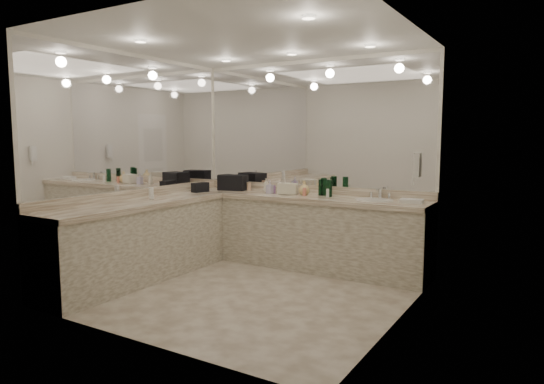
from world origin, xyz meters
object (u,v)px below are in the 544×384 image
Objects in this scene: cream_cosmetic_case at (288,189)px; soap_bottle_a at (266,185)px; black_toiletry_bag at (233,182)px; hand_towel at (412,201)px; sink at (374,201)px; wall_phone at (417,165)px; soap_bottle_b at (270,187)px; soap_bottle_c at (304,188)px.

soap_bottle_a reaches higher than cream_cosmetic_case.
black_toiletry_bag is 2.45m from hand_towel.
sink is 0.43m from hand_towel.
wall_phone reaches higher than hand_towel.
soap_bottle_b is at bearing 169.00° from cream_cosmetic_case.
soap_bottle_b is at bearing -177.97° from sink.
hand_towel reaches higher than sink.
black_toiletry_bag is (-2.63, 0.55, -0.34)m from wall_phone.
hand_towel is 1.33× the size of soap_bottle_a.
soap_bottle_c is (-0.92, 0.04, 0.10)m from sink.
cream_cosmetic_case is 0.25m from soap_bottle_b.
cream_cosmetic_case is at bearing 164.54° from wall_phone.
soap_bottle_a is 1.10× the size of soap_bottle_b.
sink is 2.03m from black_toiletry_bag.
soap_bottle_c reaches higher than cream_cosmetic_case.
hand_towel is (-0.18, 0.51, -0.43)m from wall_phone.
soap_bottle_a reaches higher than sink.
black_toiletry_bag is (-2.02, 0.05, 0.11)m from sink.
soap_bottle_a is (-1.92, 0.05, 0.07)m from hand_towel.
wall_phone is at bearing -19.41° from soap_bottle_c.
soap_bottle_c is at bearing 10.91° from soap_bottle_b.
soap_bottle_a is at bearing 0.97° from black_toiletry_bag.
wall_phone reaches higher than soap_bottle_c.
sink is 1.83× the size of hand_towel.
soap_bottle_c is (1.10, -0.01, -0.02)m from black_toiletry_bag.
black_toiletry_bag is at bearing 168.23° from wall_phone.
soap_bottle_b reaches higher than cream_cosmetic_case.
sink is 0.93m from soap_bottle_c.
sink is 2.67× the size of soap_bottle_b.
hand_towel is at bearing -1.17° from soap_bottle_c.
cream_cosmetic_case is (-1.13, -0.02, 0.07)m from sink.
cream_cosmetic_case is 1.44× the size of soap_bottle_b.
soap_bottle_c reaches higher than hand_towel.
soap_bottle_b is (-1.80, -0.06, 0.06)m from hand_towel.
soap_bottle_c is (-1.35, 0.03, 0.07)m from hand_towel.
cream_cosmetic_case is 0.99× the size of hand_towel.
wall_phone reaches higher than cream_cosmetic_case.
soap_bottle_a reaches higher than hand_towel.
sink is at bearing -16.59° from cream_cosmetic_case.
hand_towel is at bearing -1.36° from soap_bottle_a.
sink is at bearing -2.37° from soap_bottle_c.
soap_bottle_c reaches higher than sink.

